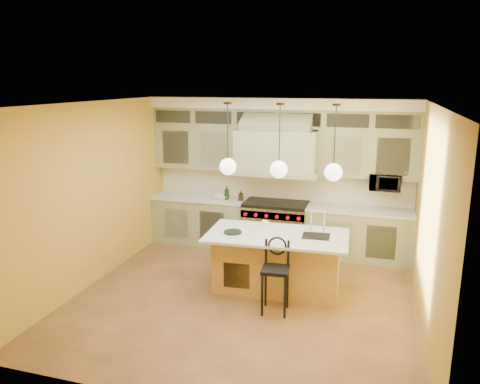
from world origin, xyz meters
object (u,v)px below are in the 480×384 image
(range, at_px, (276,226))
(kitchen_island, at_px, (277,261))
(microwave, at_px, (385,182))
(counter_stool, at_px, (276,271))

(range, relative_size, kitchen_island, 0.55)
(range, distance_m, kitchen_island, 1.74)
(kitchen_island, distance_m, microwave, 2.57)
(kitchen_island, xyz_separation_m, microwave, (1.54, 1.80, 0.98))
(range, relative_size, counter_stool, 1.12)
(range, height_order, microwave, microwave)
(kitchen_island, bearing_deg, microwave, 46.44)
(range, bearing_deg, counter_stool, -77.53)
(kitchen_island, bearing_deg, counter_stool, -82.80)
(kitchen_island, distance_m, counter_stool, 0.74)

